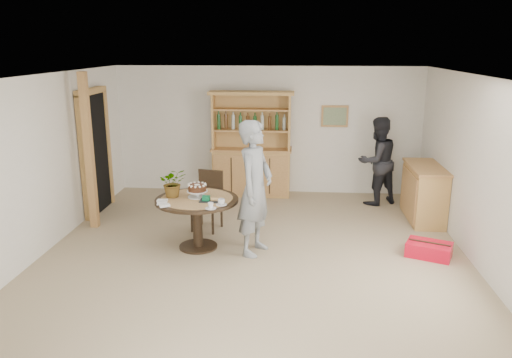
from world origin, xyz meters
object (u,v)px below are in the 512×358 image
Objects in this scene: hutch at (252,161)px; adult_person at (377,161)px; dining_table at (197,208)px; dining_chair at (208,196)px; sideboard at (424,193)px; teen_boy at (255,188)px; red_suitcase at (429,249)px.

adult_person is at bearing -9.71° from hutch.
dining_table is 1.27× the size of dining_chair.
dining_chair reaches higher than sideboard.
dining_table is 3.75m from adult_person.
dining_table is 0.93m from teen_boy.
hutch is 1.25× the size of adult_person.
dining_chair is at bearing 88.67° from dining_table.
dining_chair is at bearing -105.13° from hutch.
sideboard is 3.63m from dining_chair.
sideboard is 1.78× the size of red_suitcase.
teen_boy is 3.21m from adult_person.
dining_table is (-0.54, -2.76, -0.08)m from hutch.
red_suitcase is (3.31, -0.05, -0.50)m from dining_table.
sideboard is at bearing 99.39° from adult_person.
teen_boy is (0.31, -2.86, 0.27)m from hutch.
dining_table is 0.73× the size of adult_person.
sideboard is at bearing -22.21° from hutch.
sideboard is 3.89m from dining_table.
dining_table is at bearing 9.46° from adult_person.
teen_boy is (-2.73, -1.62, 0.48)m from sideboard.
sideboard is 1.64m from red_suitcase.
hutch is 2.16× the size of dining_chair.
hutch is 3.99m from red_suitcase.
teen_boy is 2.70× the size of red_suitcase.
adult_person is at bearing 39.08° from dining_table.
hutch reaches higher than teen_boy.
teen_boy reaches higher than red_suitcase.
hutch is 1.07× the size of teen_boy.
teen_boy is at bearing -34.19° from dining_chair.
adult_person is (2.90, 2.36, 0.21)m from dining_table.
sideboard is (3.04, -1.24, -0.22)m from hutch.
dining_chair is 3.43m from red_suitcase.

